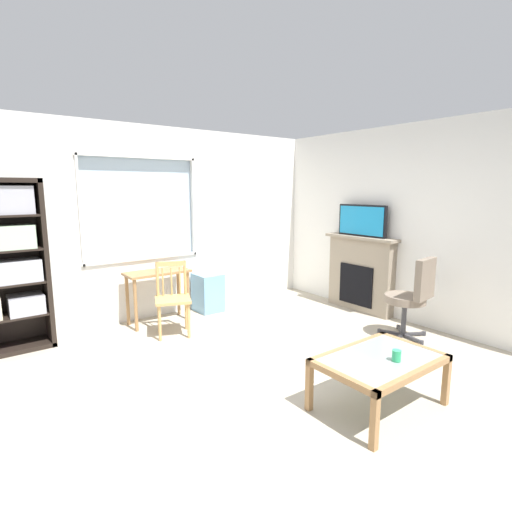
% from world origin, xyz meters
% --- Properties ---
extents(ground, '(6.07, 5.70, 0.02)m').
position_xyz_m(ground, '(0.00, 0.00, -0.01)').
color(ground, '#B2A893').
extents(wall_back_with_window, '(5.07, 0.15, 2.63)m').
position_xyz_m(wall_back_with_window, '(0.04, 2.35, 1.28)').
color(wall_back_with_window, white).
rests_on(wall_back_with_window, ground).
extents(wall_right, '(0.12, 4.90, 2.63)m').
position_xyz_m(wall_right, '(2.59, 0.00, 1.31)').
color(wall_right, white).
rests_on(wall_right, ground).
extents(desk_under_window, '(0.84, 0.40, 0.71)m').
position_xyz_m(desk_under_window, '(-0.18, 2.00, 0.57)').
color(desk_under_window, '#A37547').
rests_on(desk_under_window, ground).
extents(wooden_chair, '(0.54, 0.53, 0.90)m').
position_xyz_m(wooden_chair, '(-0.21, 1.48, 0.46)').
color(wooden_chair, tan).
rests_on(wooden_chair, ground).
extents(plastic_drawer_unit, '(0.35, 0.40, 0.56)m').
position_xyz_m(plastic_drawer_unit, '(0.62, 2.05, 0.28)').
color(plastic_drawer_unit, '#72ADDB').
rests_on(plastic_drawer_unit, ground).
extents(fireplace, '(0.26, 1.16, 1.11)m').
position_xyz_m(fireplace, '(2.44, 0.72, 0.56)').
color(fireplace, gray).
rests_on(fireplace, ground).
extents(tv, '(0.06, 0.81, 0.45)m').
position_xyz_m(tv, '(2.42, 0.72, 1.34)').
color(tv, black).
rests_on(tv, fireplace).
extents(office_chair, '(0.57, 0.58, 1.00)m').
position_xyz_m(office_chair, '(2.00, -0.39, 0.55)').
color(office_chair, '#7A6B5B').
rests_on(office_chair, ground).
extents(coffee_table, '(1.02, 0.68, 0.44)m').
position_xyz_m(coffee_table, '(0.40, -1.09, 0.38)').
color(coffee_table, '#8C9E99').
rests_on(coffee_table, ground).
extents(sippy_cup, '(0.07, 0.07, 0.09)m').
position_xyz_m(sippy_cup, '(0.44, -1.21, 0.48)').
color(sippy_cup, '#33B770').
rests_on(sippy_cup, coffee_table).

